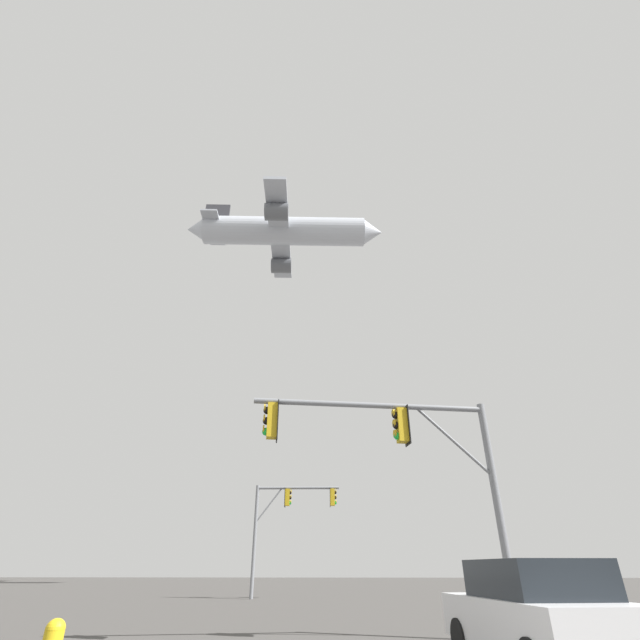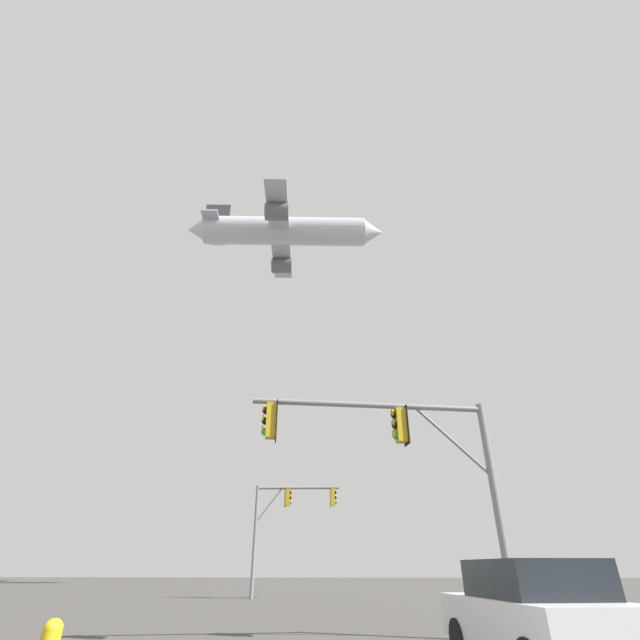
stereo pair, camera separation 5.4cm
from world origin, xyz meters
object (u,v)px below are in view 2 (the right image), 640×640
(signal_pole_near, at_px, (404,449))
(airplane, at_px, (285,232))
(parked_car, at_px, (535,612))
(signal_pole_far, at_px, (286,512))

(signal_pole_near, height_order, airplane, airplane)
(parked_car, bearing_deg, signal_pole_near, 116.21)
(airplane, distance_m, parked_car, 52.97)
(signal_pole_far, bearing_deg, signal_pole_near, -72.78)
(parked_car, bearing_deg, airplane, 105.23)
(airplane, xyz_separation_m, parked_car, (9.74, -35.78, -37.83))
(airplane, height_order, parked_car, airplane)
(signal_pole_near, distance_m, airplane, 48.18)
(signal_pole_far, xyz_separation_m, airplane, (-3.30, 16.82, 34.38))
(signal_pole_near, bearing_deg, parked_car, -63.79)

